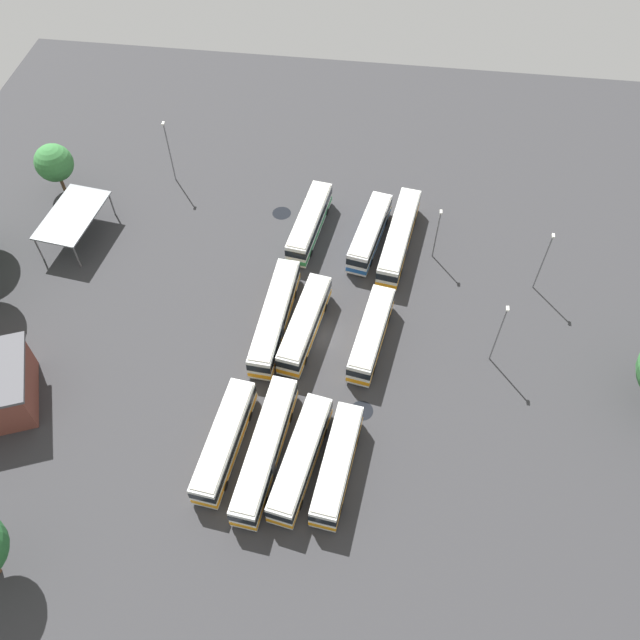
{
  "coord_description": "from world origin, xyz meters",
  "views": [
    {
      "loc": [
        -41.77,
        -5.13,
        57.93
      ],
      "look_at": [
        1.12,
        0.47,
        1.47
      ],
      "focal_mm": 36.55,
      "sensor_mm": 36.0,
      "label": 1
    }
  ],
  "objects": [
    {
      "name": "puddle_near_shelter",
      "position": [
        -8.7,
        -5.09,
        0.0
      ],
      "size": [
        2.32,
        2.32,
        0.01
      ],
      "primitive_type": "cylinder",
      "color": "black",
      "rests_on": "ground_plane"
    },
    {
      "name": "bus_row0_slot1",
      "position": [
        -15.53,
        0.12,
        1.79
      ],
      "size": [
        12.63,
        4.61,
        3.38
      ],
      "color": "silver",
      "rests_on": "ground_plane"
    },
    {
      "name": "bus_row0_slot2",
      "position": [
        -15.11,
        3.56,
        1.79
      ],
      "size": [
        14.76,
        4.04,
        3.38
      ],
      "color": "silver",
      "rests_on": "ground_plane"
    },
    {
      "name": "lamp_post_near_entrance",
      "position": [
        13.7,
        -11.63,
        4.08
      ],
      "size": [
        0.56,
        0.28,
        7.35
      ],
      "color": "slate",
      "rests_on": "ground_plane"
    },
    {
      "name": "bus_row2_slot3",
      "position": [
        15.63,
        3.66,
        1.79
      ],
      "size": [
        12.43,
        4.21,
        3.38
      ],
      "color": "silver",
      "rests_on": "ground_plane"
    },
    {
      "name": "puddle_between_rows",
      "position": [
        18.74,
        7.74,
        0.0
      ],
      "size": [
        2.4,
        2.4,
        0.01
      ],
      "primitive_type": "cylinder",
      "color": "black",
      "rests_on": "ground_plane"
    },
    {
      "name": "bus_row0_slot0",
      "position": [
        -15.69,
        -3.34,
        1.79
      ],
      "size": [
        11.78,
        3.88,
        3.38
      ],
      "color": "silver",
      "rests_on": "ground_plane"
    },
    {
      "name": "bus_row2_slot1",
      "position": [
        14.89,
        -3.81,
        1.79
      ],
      "size": [
        11.91,
        4.67,
        3.38
      ],
      "color": "silver",
      "rests_on": "ground_plane"
    },
    {
      "name": "ground_plane",
      "position": [
        0.0,
        0.0,
        0.0
      ],
      "size": [
        110.47,
        110.47,
        0.0
      ],
      "primitive_type": "plane",
      "color": "#333335"
    },
    {
      "name": "tree_west_edge",
      "position": [
        19.44,
        37.0,
        4.47
      ],
      "size": [
        4.83,
        4.83,
        6.89
      ],
      "color": "brown",
      "rests_on": "ground_plane"
    },
    {
      "name": "bus_row0_slot3",
      "position": [
        -14.7,
        7.56,
        1.79
      ],
      "size": [
        12.42,
        3.89,
        3.38
      ],
      "color": "silver",
      "rests_on": "ground_plane"
    },
    {
      "name": "bus_row2_slot0",
      "position": [
        14.55,
        -7.37,
        1.79
      ],
      "size": [
        14.78,
        4.59,
        3.38
      ],
      "color": "silver",
      "rests_on": "ground_plane"
    },
    {
      "name": "lamp_post_mid_lot",
      "position": [
        23.34,
        22.94,
        4.93
      ],
      "size": [
        0.56,
        0.28,
        9.01
      ],
      "color": "slate",
      "rests_on": "ground_plane"
    },
    {
      "name": "lamp_post_by_building",
      "position": [
        10.25,
        -23.4,
        4.69
      ],
      "size": [
        0.56,
        0.28,
        8.55
      ],
      "color": "slate",
      "rests_on": "ground_plane"
    },
    {
      "name": "maintenance_shelter",
      "position": [
        11.5,
        31.95,
        3.45
      ],
      "size": [
        10.55,
        6.83,
        3.64
      ],
      "color": "slate",
      "rests_on": "ground_plane"
    },
    {
      "name": "lamp_post_far_corner",
      "position": [
        -0.59,
        -18.08,
        4.78
      ],
      "size": [
        0.56,
        0.28,
        8.73
      ],
      "color": "slate",
      "rests_on": "ground_plane"
    },
    {
      "name": "bus_row1_slot0",
      "position": [
        -0.32,
        -5.25,
        1.79
      ],
      "size": [
        11.69,
        4.33,
        3.38
      ],
      "color": "silver",
      "rests_on": "ground_plane"
    },
    {
      "name": "bus_row1_slot3",
      "position": [
        0.6,
        5.37,
        1.79
      ],
      "size": [
        14.7,
        3.4,
        3.38
      ],
      "color": "silver",
      "rests_on": "ground_plane"
    },
    {
      "name": "bus_row1_slot2",
      "position": [
        0.12,
        1.99,
        1.79
      ],
      "size": [
        12.35,
        4.45,
        3.38
      ],
      "color": "silver",
      "rests_on": "ground_plane"
    }
  ]
}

